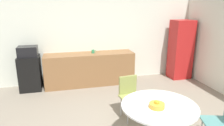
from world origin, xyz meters
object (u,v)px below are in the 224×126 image
at_px(fruit_bowl, 157,105).
at_px(mug_white, 93,51).
at_px(round_table, 159,112).
at_px(locker_cabinet, 181,50).
at_px(microwave, 28,51).
at_px(mini_fridge, 30,73).
at_px(chair_olive, 130,92).

distance_m(fruit_bowl, mug_white, 3.05).
bearing_deg(round_table, locker_cabinet, 53.25).
bearing_deg(mug_white, round_table, -79.30).
bearing_deg(fruit_bowl, round_table, 41.04).
bearing_deg(microwave, mug_white, 0.39).
xyz_separation_m(mini_fridge, mug_white, (1.69, 0.01, 0.49)).
bearing_deg(fruit_bowl, locker_cabinet, 52.91).
bearing_deg(mug_white, locker_cabinet, -2.40).
xyz_separation_m(mini_fridge, locker_cabinet, (4.36, -0.10, 0.43)).
bearing_deg(mug_white, microwave, -179.61).
relative_size(fruit_bowl, mug_white, 1.80).
bearing_deg(round_table, mini_fridge, 127.55).
relative_size(mini_fridge, mug_white, 7.09).
relative_size(mini_fridge, fruit_bowl, 3.94).
bearing_deg(microwave, fruit_bowl, -54.03).
xyz_separation_m(microwave, chair_olive, (2.11, -1.93, -0.52)).
distance_m(chair_olive, fruit_bowl, 1.09).
height_order(microwave, locker_cabinet, locker_cabinet).
bearing_deg(chair_olive, mug_white, 102.17).
xyz_separation_m(locker_cabinet, chair_olive, (-2.24, -1.83, -0.36)).
height_order(locker_cabinet, round_table, locker_cabinet).
bearing_deg(round_table, microwave, 127.55).
relative_size(round_table, chair_olive, 1.40).
relative_size(round_table, mug_white, 9.02).
bearing_deg(chair_olive, fruit_bowl, -86.86).
relative_size(microwave, fruit_bowl, 2.07).
height_order(microwave, fruit_bowl, microwave).
bearing_deg(fruit_bowl, mini_fridge, 125.97).
distance_m(microwave, chair_olive, 2.91).
height_order(mini_fridge, microwave, microwave).
bearing_deg(locker_cabinet, mini_fridge, 178.69).
bearing_deg(mini_fridge, locker_cabinet, -1.31).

